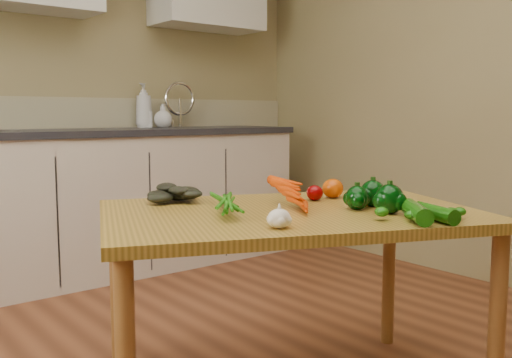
{
  "coord_description": "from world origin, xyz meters",
  "views": [
    {
      "loc": [
        -1.13,
        -1.16,
        1.0
      ],
      "look_at": [
        0.2,
        0.52,
        0.75
      ],
      "focal_mm": 40.0,
      "sensor_mm": 36.0,
      "label": 1
    }
  ],
  "objects_px": {
    "table": "(290,231)",
    "soap_bottle_c": "(163,116)",
    "soap_bottle_a": "(144,105)",
    "tomato_a": "(315,193)",
    "carrot_bunch": "(271,200)",
    "pepper_b": "(373,194)",
    "pepper_a": "(357,198)",
    "tomato_c": "(372,192)",
    "garlic_bulb": "(279,219)",
    "zucchini_b": "(416,212)",
    "soap_bottle_b": "(146,115)",
    "zucchini_a": "(436,213)",
    "pepper_c": "(389,199)",
    "tomato_b": "(333,188)",
    "leafy_greens": "(172,190)"
  },
  "relations": [
    {
      "from": "tomato_a",
      "to": "carrot_bunch",
      "type": "bearing_deg",
      "value": -169.56
    },
    {
      "from": "tomato_c",
      "to": "zucchini_a",
      "type": "xyz_separation_m",
      "value": [
        -0.18,
        -0.39,
        -0.01
      ]
    },
    {
      "from": "soap_bottle_b",
      "to": "pepper_b",
      "type": "height_order",
      "value": "soap_bottle_b"
    },
    {
      "from": "zucchini_a",
      "to": "soap_bottle_a",
      "type": "bearing_deg",
      "value": 82.42
    },
    {
      "from": "pepper_b",
      "to": "tomato_c",
      "type": "relative_size",
      "value": 1.37
    },
    {
      "from": "soap_bottle_a",
      "to": "tomato_a",
      "type": "relative_size",
      "value": 4.7
    },
    {
      "from": "tomato_c",
      "to": "zucchini_b",
      "type": "height_order",
      "value": "tomato_c"
    },
    {
      "from": "soap_bottle_a",
      "to": "zucchini_b",
      "type": "distance_m",
      "value": 2.54
    },
    {
      "from": "table",
      "to": "pepper_a",
      "type": "height_order",
      "value": "pepper_a"
    },
    {
      "from": "soap_bottle_c",
      "to": "pepper_a",
      "type": "relative_size",
      "value": 1.97
    },
    {
      "from": "table",
      "to": "garlic_bulb",
      "type": "relative_size",
      "value": 21.92
    },
    {
      "from": "table",
      "to": "zucchini_b",
      "type": "xyz_separation_m",
      "value": [
        0.17,
        -0.39,
        0.1
      ]
    },
    {
      "from": "tomato_c",
      "to": "zucchini_b",
      "type": "bearing_deg",
      "value": -121.7
    },
    {
      "from": "soap_bottle_b",
      "to": "pepper_a",
      "type": "height_order",
      "value": "soap_bottle_b"
    },
    {
      "from": "pepper_c",
      "to": "table",
      "type": "bearing_deg",
      "value": 129.36
    },
    {
      "from": "soap_bottle_c",
      "to": "zucchini_a",
      "type": "bearing_deg",
      "value": 156.69
    },
    {
      "from": "table",
      "to": "pepper_c",
      "type": "distance_m",
      "value": 0.35
    },
    {
      "from": "garlic_bulb",
      "to": "tomato_c",
      "type": "relative_size",
      "value": 1.0
    },
    {
      "from": "soap_bottle_c",
      "to": "pepper_a",
      "type": "bearing_deg",
      "value": 154.61
    },
    {
      "from": "tomato_b",
      "to": "zucchini_b",
      "type": "xyz_separation_m",
      "value": [
        -0.14,
        -0.49,
        -0.01
      ]
    },
    {
      "from": "tomato_a",
      "to": "tomato_b",
      "type": "height_order",
      "value": "tomato_b"
    },
    {
      "from": "leafy_greens",
      "to": "zucchini_a",
      "type": "height_order",
      "value": "leafy_greens"
    },
    {
      "from": "pepper_a",
      "to": "zucchini_b",
      "type": "xyz_separation_m",
      "value": [
        -0.01,
        -0.25,
        -0.01
      ]
    },
    {
      "from": "carrot_bunch",
      "to": "pepper_c",
      "type": "relative_size",
      "value": 2.43
    },
    {
      "from": "soap_bottle_b",
      "to": "tomato_b",
      "type": "bearing_deg",
      "value": 115.33
    },
    {
      "from": "soap_bottle_c",
      "to": "tomato_c",
      "type": "distance_m",
      "value": 2.1
    },
    {
      "from": "leafy_greens",
      "to": "pepper_c",
      "type": "relative_size",
      "value": 1.87
    },
    {
      "from": "tomato_a",
      "to": "tomato_c",
      "type": "xyz_separation_m",
      "value": [
        0.18,
        -0.13,
        0.0
      ]
    },
    {
      "from": "carrot_bunch",
      "to": "tomato_a",
      "type": "relative_size",
      "value": 3.64
    },
    {
      "from": "tomato_a",
      "to": "soap_bottle_a",
      "type": "bearing_deg",
      "value": 80.46
    },
    {
      "from": "soap_bottle_b",
      "to": "zucchini_a",
      "type": "bearing_deg",
      "value": 114.59
    },
    {
      "from": "soap_bottle_a",
      "to": "soap_bottle_c",
      "type": "xyz_separation_m",
      "value": [
        0.11,
        -0.07,
        -0.07
      ]
    },
    {
      "from": "table",
      "to": "soap_bottle_b",
      "type": "relative_size",
      "value": 8.84
    },
    {
      "from": "table",
      "to": "soap_bottle_c",
      "type": "relative_size",
      "value": 9.18
    },
    {
      "from": "zucchini_a",
      "to": "pepper_a",
      "type": "bearing_deg",
      "value": 95.87
    },
    {
      "from": "table",
      "to": "tomato_b",
      "type": "bearing_deg",
      "value": 41.08
    },
    {
      "from": "carrot_bunch",
      "to": "pepper_b",
      "type": "height_order",
      "value": "pepper_b"
    },
    {
      "from": "pepper_a",
      "to": "tomato_c",
      "type": "xyz_separation_m",
      "value": [
        0.2,
        0.1,
        -0.01
      ]
    },
    {
      "from": "leafy_greens",
      "to": "tomato_c",
      "type": "distance_m",
      "value": 0.75
    },
    {
      "from": "pepper_b",
      "to": "zucchini_a",
      "type": "relative_size",
      "value": 0.52
    },
    {
      "from": "pepper_c",
      "to": "tomato_c",
      "type": "bearing_deg",
      "value": 50.9
    },
    {
      "from": "pepper_b",
      "to": "zucchini_a",
      "type": "bearing_deg",
      "value": -102.23
    },
    {
      "from": "soap_bottle_b",
      "to": "zucchini_a",
      "type": "relative_size",
      "value": 0.93
    },
    {
      "from": "soap_bottle_c",
      "to": "tomato_a",
      "type": "bearing_deg",
      "value": 153.99
    },
    {
      "from": "table",
      "to": "zucchini_b",
      "type": "relative_size",
      "value": 6.96
    },
    {
      "from": "pepper_b",
      "to": "zucchini_b",
      "type": "xyz_separation_m",
      "value": [
        -0.11,
        -0.26,
        -0.02
      ]
    },
    {
      "from": "soap_bottle_a",
      "to": "soap_bottle_b",
      "type": "height_order",
      "value": "soap_bottle_a"
    },
    {
      "from": "pepper_b",
      "to": "table",
      "type": "bearing_deg",
      "value": 155.86
    },
    {
      "from": "soap_bottle_b",
      "to": "carrot_bunch",
      "type": "xyz_separation_m",
      "value": [
        -0.6,
        -2.04,
        -0.28
      ]
    },
    {
      "from": "pepper_c",
      "to": "zucchini_a",
      "type": "xyz_separation_m",
      "value": [
        0.01,
        -0.17,
        -0.02
      ]
    }
  ]
}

